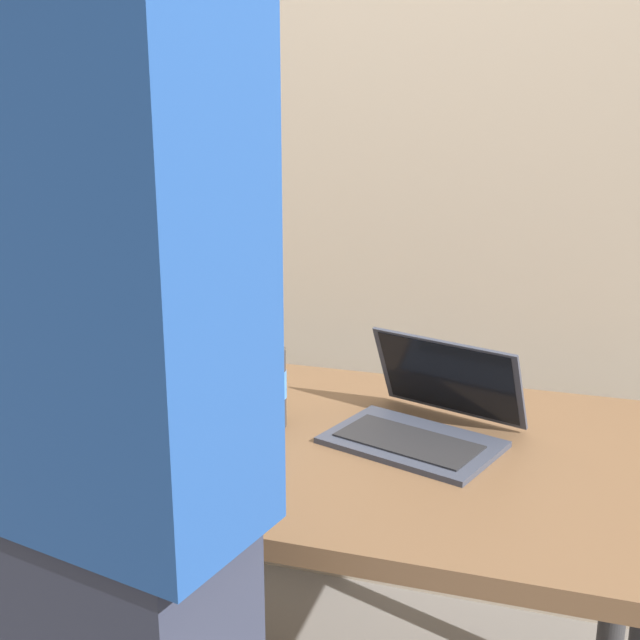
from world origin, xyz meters
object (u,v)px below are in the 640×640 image
Objects in this scene: laptop at (426,417)px; beer_bottle_brown at (271,378)px; person_figure at (107,517)px; beer_bottle_green at (170,367)px; beer_bottle_dark at (234,367)px.

laptop is 0.33m from beer_bottle_brown.
laptop is at bearing 67.74° from person_figure.
beer_bottle_brown reaches higher than laptop.
beer_bottle_green reaches higher than laptop.
beer_bottle_dark is at bearing 178.56° from laptop.
beer_bottle_brown is (-0.32, -0.04, 0.06)m from laptop.
beer_bottle_brown is at bearing -26.72° from beer_bottle_dark.
person_figure is at bearing -79.66° from beer_bottle_dark.
beer_bottle_dark is (-0.11, 0.05, -0.00)m from beer_bottle_brown.
beer_bottle_dark is at bearing 38.25° from beer_bottle_green.
person_figure is (-0.30, -0.72, 0.11)m from laptop.
beer_bottle_dark is (0.11, 0.09, -0.02)m from beer_bottle_green.
laptop is 1.31× the size of beer_bottle_green.
beer_bottle_green is at bearing -171.33° from beer_bottle_brown.
beer_bottle_dark reaches higher than laptop.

